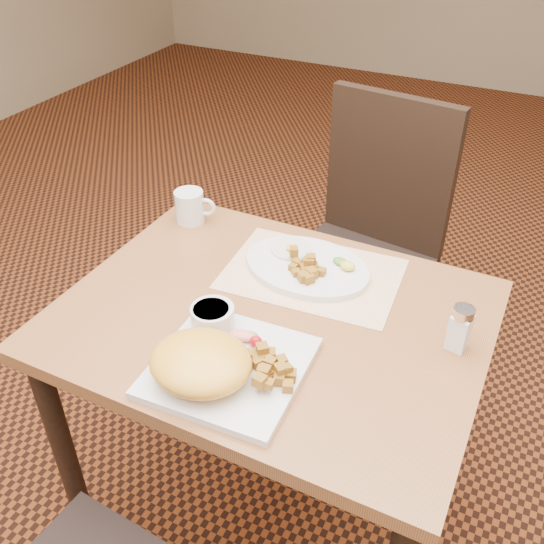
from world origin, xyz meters
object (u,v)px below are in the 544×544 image
at_px(chair_far, 368,236).
at_px(plate_oval, 307,267).
at_px(table, 271,350).
at_px(plate_square, 229,367).
at_px(salt_shaker, 460,328).
at_px(coffee_mug, 190,207).

relative_size(chair_far, plate_oval, 3.19).
relative_size(table, plate_oval, 2.96).
xyz_separation_m(table, plate_square, (0.00, -0.19, 0.12)).
xyz_separation_m(table, salt_shaker, (0.38, 0.07, 0.16)).
height_order(salt_shaker, coffee_mug, salt_shaker).
bearing_deg(table, salt_shaker, 10.23).
bearing_deg(salt_shaker, chair_far, 120.88).
bearing_deg(chair_far, table, 98.16).
height_order(plate_oval, coffee_mug, coffee_mug).
bearing_deg(table, plate_square, -88.70).
distance_m(table, plate_oval, 0.21).
bearing_deg(table, coffee_mug, 145.22).
bearing_deg(plate_square, coffee_mug, 129.74).
xyz_separation_m(plate_oval, salt_shaker, (0.37, -0.11, 0.04)).
xyz_separation_m(table, plate_oval, (0.01, 0.18, 0.12)).
height_order(chair_far, coffee_mug, chair_far).
bearing_deg(chair_far, coffee_mug, 59.95).
bearing_deg(plate_oval, coffee_mug, 168.56).
bearing_deg(table, plate_oval, 88.28).
bearing_deg(salt_shaker, table, -169.77).
distance_m(plate_square, coffee_mug, 0.58).
distance_m(chair_far, coffee_mug, 0.64).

